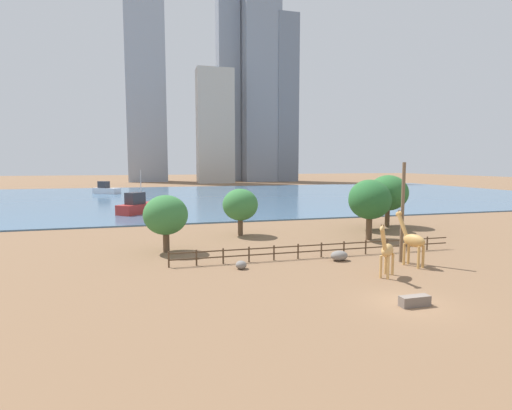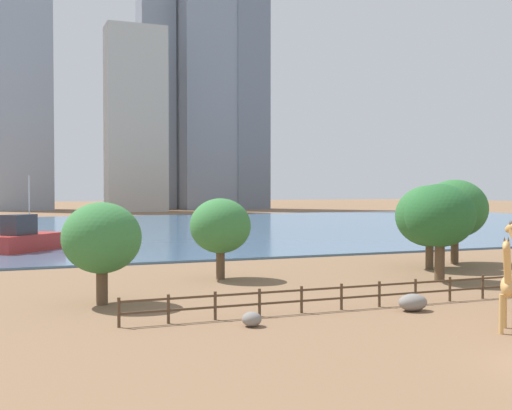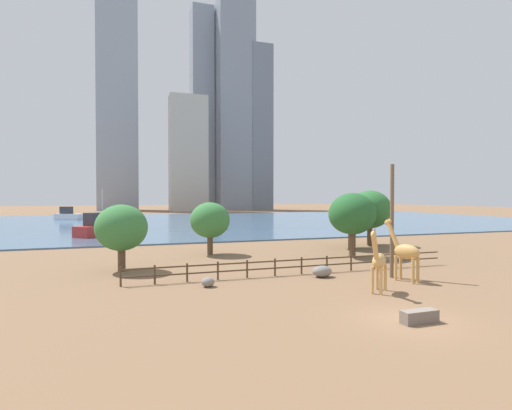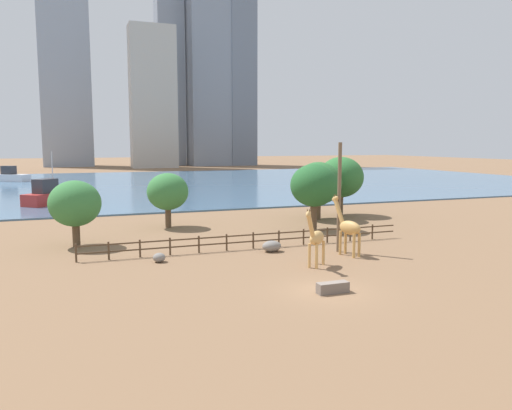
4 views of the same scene
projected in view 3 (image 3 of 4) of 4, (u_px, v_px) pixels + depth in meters
The scene contains 21 objects.
ground_plane at pixel (177, 222), 94.62m from camera, with size 400.00×400.00×0.00m, color brown.
harbor_water at pixel (179, 222), 91.78m from camera, with size 180.00×86.00×0.20m, color #476B8C.
giraffe_tall at pixel (378, 261), 24.44m from camera, with size 2.43×2.23×4.09m.
giraffe_companion at pixel (405, 251), 27.80m from camera, with size 1.29×2.97×4.44m.
utility_pole at pixel (392, 221), 29.02m from camera, with size 0.28×0.28×8.26m, color brown.
boulder_near_fence at pixel (322, 271), 29.22m from camera, with size 1.48×1.12×0.84m, color gray.
boulder_by_pole at pixel (208, 282), 26.06m from camera, with size 0.86×0.85×0.64m, color gray.
feeding_trough at pixel (419, 317), 18.59m from camera, with size 1.80×0.60×0.60m, color #72665B.
enclosure_fence at pixel (296, 264), 30.19m from camera, with size 26.12×0.14×1.30m.
tree_left_large at pixel (121, 228), 31.55m from camera, with size 4.07×4.07×5.28m.
tree_center_broad at pixel (351, 214), 45.04m from camera, with size 5.05×5.05×6.22m.
tree_right_tall at pixel (210, 220), 40.46m from camera, with size 4.01×4.01×5.33m.
tree_left_small at pixel (352, 214), 38.70m from camera, with size 4.49×4.49×6.28m.
tree_right_small at pixel (370, 210), 48.30m from camera, with size 5.11×5.11×6.67m.
boat_ferry at pixel (69, 215), 99.24m from camera, with size 7.44×6.69×3.25m.
boat_sailboat at pixel (99, 228), 58.09m from camera, with size 7.28×7.58×6.96m.
skyline_tower_needle at pixel (188, 154), 161.47m from camera, with size 15.00×8.05×46.66m, color #B7B2A8.
skyline_block_central at pixel (117, 104), 172.95m from camera, with size 16.86×12.78×92.13m, color #939EAD.
skyline_tower_glass at pixel (235, 105), 178.65m from camera, with size 16.11×11.66×94.03m, color gray.
skyline_block_left at pixel (260, 128), 180.72m from camera, with size 9.71×8.39×74.19m, color slate.
skyline_block_right at pixel (202, 109), 181.19m from camera, with size 9.61×9.02×91.41m, color gray.
Camera 3 is at (-13.09, -15.47, 5.89)m, focal length 28.00 mm.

